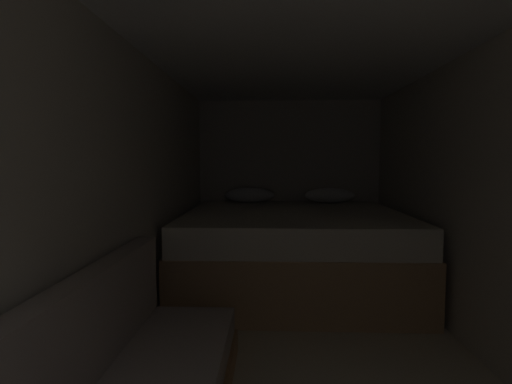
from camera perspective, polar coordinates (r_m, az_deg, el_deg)
The scene contains 6 objects.
ground_plane at distance 2.72m, azimuth 7.26°, elevation -23.87°, with size 7.32×7.32×0.00m, color beige.
wall_back at distance 5.08m, azimuth 4.71°, elevation 1.46°, with size 2.36×0.05×2.04m, color beige.
wall_left at distance 2.57m, azimuth -19.10°, elevation -1.77°, with size 0.05×5.32×2.04m, color beige.
wall_right at distance 2.76m, azimuth 32.11°, elevation -1.79°, with size 0.05×5.32×2.04m, color beige.
ceiling_slab at distance 2.51m, azimuth 7.77°, elevation 22.43°, with size 2.36×5.32×0.05m, color white.
bed at distance 4.08m, azimuth 5.33°, elevation -8.15°, with size 2.14×2.07×0.96m.
Camera 1 is at (-0.22, -0.13, 1.29)m, focal length 27.92 mm.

